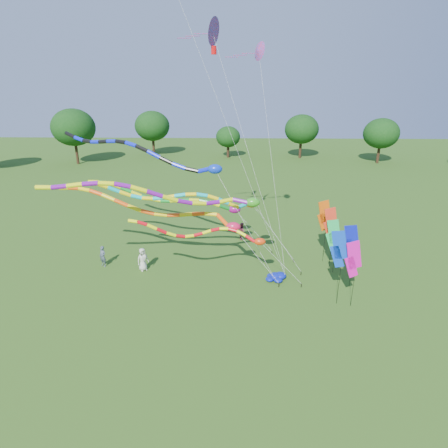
{
  "coord_description": "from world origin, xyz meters",
  "views": [
    {
      "loc": [
        -1.23,
        -20.18,
        13.31
      ],
      "look_at": [
        -1.9,
        2.54,
        4.8
      ],
      "focal_mm": 30.0,
      "sensor_mm": 36.0,
      "label": 1
    }
  ],
  "objects_px": {
    "blue_nylon_heap": "(273,276)",
    "person_c": "(242,231)",
    "tube_kite_orange": "(166,211)",
    "person_a": "(143,259)",
    "person_b": "(103,256)",
    "tube_kite_red": "(214,234)"
  },
  "relations": [
    {
      "from": "tube_kite_red",
      "to": "blue_nylon_heap",
      "type": "height_order",
      "value": "tube_kite_red"
    },
    {
      "from": "tube_kite_red",
      "to": "blue_nylon_heap",
      "type": "distance_m",
      "value": 5.84
    },
    {
      "from": "tube_kite_red",
      "to": "tube_kite_orange",
      "type": "height_order",
      "value": "tube_kite_orange"
    },
    {
      "from": "tube_kite_orange",
      "to": "person_c",
      "type": "height_order",
      "value": "tube_kite_orange"
    },
    {
      "from": "tube_kite_red",
      "to": "tube_kite_orange",
      "type": "bearing_deg",
      "value": 151.17
    },
    {
      "from": "tube_kite_red",
      "to": "person_c",
      "type": "distance_m",
      "value": 9.55
    },
    {
      "from": "person_b",
      "to": "person_c",
      "type": "height_order",
      "value": "person_b"
    },
    {
      "from": "tube_kite_orange",
      "to": "person_a",
      "type": "distance_m",
      "value": 4.67
    },
    {
      "from": "tube_kite_red",
      "to": "tube_kite_orange",
      "type": "relative_size",
      "value": 0.72
    },
    {
      "from": "person_a",
      "to": "person_c",
      "type": "relative_size",
      "value": 1.15
    },
    {
      "from": "person_a",
      "to": "person_b",
      "type": "distance_m",
      "value": 3.32
    },
    {
      "from": "person_a",
      "to": "person_c",
      "type": "bearing_deg",
      "value": 1.79
    },
    {
      "from": "tube_kite_red",
      "to": "person_a",
      "type": "bearing_deg",
      "value": 154.62
    },
    {
      "from": "tube_kite_orange",
      "to": "person_b",
      "type": "xyz_separation_m",
      "value": [
        -5.38,
        1.25,
        -4.18
      ]
    },
    {
      "from": "tube_kite_orange",
      "to": "blue_nylon_heap",
      "type": "bearing_deg",
      "value": 9.34
    },
    {
      "from": "blue_nylon_heap",
      "to": "person_c",
      "type": "xyz_separation_m",
      "value": [
        -2.16,
        7.34,
        0.58
      ]
    },
    {
      "from": "blue_nylon_heap",
      "to": "person_c",
      "type": "height_order",
      "value": "person_c"
    },
    {
      "from": "person_b",
      "to": "tube_kite_red",
      "type": "bearing_deg",
      "value": 12.54
    },
    {
      "from": "person_b",
      "to": "person_c",
      "type": "bearing_deg",
      "value": 59.27
    },
    {
      "from": "blue_nylon_heap",
      "to": "tube_kite_red",
      "type": "bearing_deg",
      "value": -161.42
    },
    {
      "from": "blue_nylon_heap",
      "to": "person_b",
      "type": "xyz_separation_m",
      "value": [
        -13.02,
        1.57,
        0.62
      ]
    },
    {
      "from": "tube_kite_orange",
      "to": "person_a",
      "type": "bearing_deg",
      "value": 174.15
    }
  ]
}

